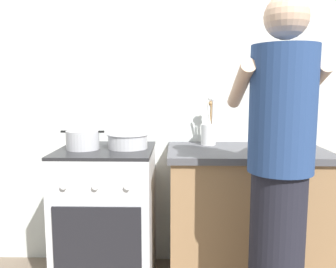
{
  "coord_description": "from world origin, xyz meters",
  "views": [
    {
      "loc": [
        0.1,
        -2.06,
        1.3
      ],
      "look_at": [
        0.05,
        0.12,
        1.0
      ],
      "focal_mm": 37.7,
      "sensor_mm": 36.0,
      "label": 1
    }
  ],
  "objects_px": {
    "spice_bottle": "(262,144)",
    "oil_bottle": "(280,135)",
    "utensil_crock": "(209,131)",
    "pot": "(83,140)",
    "mixing_bowl": "(128,140)",
    "person": "(279,180)",
    "stove_range": "(107,216)"
  },
  "relations": [
    {
      "from": "oil_bottle",
      "to": "person",
      "type": "bearing_deg",
      "value": -105.84
    },
    {
      "from": "spice_bottle",
      "to": "person",
      "type": "xyz_separation_m",
      "value": [
        -0.04,
        -0.5,
        -0.09
      ]
    },
    {
      "from": "person",
      "to": "utensil_crock",
      "type": "bearing_deg",
      "value": 109.11
    },
    {
      "from": "mixing_bowl",
      "to": "spice_bottle",
      "type": "xyz_separation_m",
      "value": [
        0.83,
        -0.11,
        -0.01
      ]
    },
    {
      "from": "utensil_crock",
      "to": "spice_bottle",
      "type": "height_order",
      "value": "utensil_crock"
    },
    {
      "from": "spice_bottle",
      "to": "oil_bottle",
      "type": "height_order",
      "value": "oil_bottle"
    },
    {
      "from": "stove_range",
      "to": "spice_bottle",
      "type": "bearing_deg",
      "value": -5.07
    },
    {
      "from": "mixing_bowl",
      "to": "utensil_crock",
      "type": "relative_size",
      "value": 0.8
    },
    {
      "from": "stove_range",
      "to": "pot",
      "type": "distance_m",
      "value": 0.53
    },
    {
      "from": "pot",
      "to": "person",
      "type": "distance_m",
      "value": 1.22
    },
    {
      "from": "spice_bottle",
      "to": "utensil_crock",
      "type": "bearing_deg",
      "value": 139.0
    },
    {
      "from": "pot",
      "to": "utensil_crock",
      "type": "height_order",
      "value": "utensil_crock"
    },
    {
      "from": "spice_bottle",
      "to": "person",
      "type": "height_order",
      "value": "person"
    },
    {
      "from": "utensil_crock",
      "to": "oil_bottle",
      "type": "bearing_deg",
      "value": -28.38
    },
    {
      "from": "utensil_crock",
      "to": "spice_bottle",
      "type": "bearing_deg",
      "value": -41.0
    },
    {
      "from": "stove_range",
      "to": "oil_bottle",
      "type": "xyz_separation_m",
      "value": [
        1.09,
        -0.05,
        0.55
      ]
    },
    {
      "from": "pot",
      "to": "utensil_crock",
      "type": "distance_m",
      "value": 0.84
    },
    {
      "from": "utensil_crock",
      "to": "pot",
      "type": "bearing_deg",
      "value": -166.51
    },
    {
      "from": "person",
      "to": "oil_bottle",
      "type": "bearing_deg",
      "value": 74.16
    },
    {
      "from": "pot",
      "to": "person",
      "type": "bearing_deg",
      "value": -27.7
    },
    {
      "from": "utensil_crock",
      "to": "person",
      "type": "distance_m",
      "value": 0.82
    },
    {
      "from": "pot",
      "to": "oil_bottle",
      "type": "relative_size",
      "value": 1.17
    },
    {
      "from": "utensil_crock",
      "to": "person",
      "type": "xyz_separation_m",
      "value": [
        0.26,
        -0.76,
        -0.13
      ]
    },
    {
      "from": "utensil_crock",
      "to": "stove_range",
      "type": "bearing_deg",
      "value": -165.51
    },
    {
      "from": "stove_range",
      "to": "mixing_bowl",
      "type": "xyz_separation_m",
      "value": [
        0.14,
        0.02,
        0.5
      ]
    },
    {
      "from": "pot",
      "to": "oil_bottle",
      "type": "bearing_deg",
      "value": -1.37
    },
    {
      "from": "mixing_bowl",
      "to": "utensil_crock",
      "type": "xyz_separation_m",
      "value": [
        0.53,
        0.15,
        0.04
      ]
    },
    {
      "from": "stove_range",
      "to": "person",
      "type": "relative_size",
      "value": 0.53
    },
    {
      "from": "stove_range",
      "to": "person",
      "type": "height_order",
      "value": "person"
    },
    {
      "from": "stove_range",
      "to": "mixing_bowl",
      "type": "height_order",
      "value": "mixing_bowl"
    },
    {
      "from": "mixing_bowl",
      "to": "person",
      "type": "xyz_separation_m",
      "value": [
        0.8,
        -0.61,
        -0.09
      ]
    },
    {
      "from": "mixing_bowl",
      "to": "person",
      "type": "distance_m",
      "value": 1.01
    }
  ]
}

